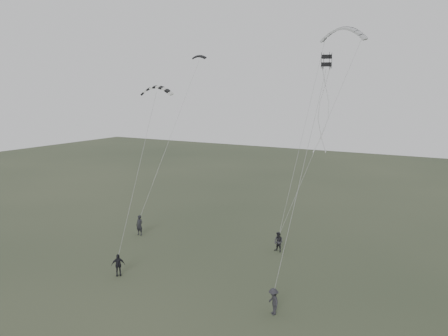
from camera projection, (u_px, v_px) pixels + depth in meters
The scene contains 9 objects.
ground at pixel (170, 278), 30.00m from camera, with size 140.00×140.00×0.00m, color #2E3826.
flyer_left at pixel (140, 225), 38.89m from camera, with size 0.66×0.43×1.81m, color black.
flyer_right at pixel (278, 242), 34.85m from camera, with size 0.78×0.61×1.61m, color #242429.
flyer_center at pixel (118, 265), 30.33m from camera, with size 0.91×0.38×1.56m, color black.
flyer_far at pixel (273, 301), 25.03m from camera, with size 1.02×0.58×1.57m, color #232327.
kite_dark_small at pixel (199, 56), 40.51m from camera, with size 1.30×0.39×0.46m, color black, non-canonical shape.
kite_pale_large at pixel (343, 28), 35.15m from camera, with size 3.73×0.84×1.55m, color #A0A2A5, non-canonical shape.
kite_striped at pixel (156, 87), 36.03m from camera, with size 2.66×0.66×1.08m, color black, non-canonical shape.
kite_box at pixel (327, 61), 25.53m from camera, with size 0.56×0.56×0.68m, color black, non-canonical shape.
Camera 1 is at (17.04, -22.81, 12.67)m, focal length 35.00 mm.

